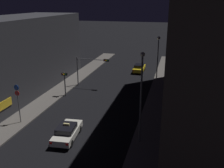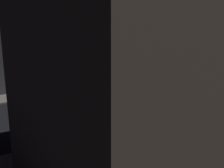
% 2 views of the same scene
% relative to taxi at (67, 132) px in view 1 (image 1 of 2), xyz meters
% --- Properties ---
extents(sidewalk_left, '(2.92, 52.15, 0.14)m').
position_rel_taxi_xyz_m(sidewalk_left, '(-6.69, 13.41, -0.66)').
color(sidewalk_left, '#5B5651').
rests_on(sidewalk_left, ground_plane).
extents(sidewalk_right, '(2.92, 52.15, 0.14)m').
position_rel_taxi_xyz_m(sidewalk_right, '(7.54, 13.41, -0.66)').
color(sidewalk_right, '#5B5651').
rests_on(sidewalk_right, ground_plane).
extents(building_facade_left, '(8.61, 32.15, 10.49)m').
position_rel_taxi_xyz_m(building_facade_left, '(-12.42, 8.06, 4.51)').
color(building_facade_left, '#333338').
rests_on(building_facade_left, ground_plane).
extents(taxi, '(2.20, 4.59, 1.62)m').
position_rel_taxi_xyz_m(taxi, '(0.00, 0.00, 0.00)').
color(taxi, silver).
rests_on(taxi, ground_plane).
extents(far_car, '(1.83, 4.46, 1.42)m').
position_rel_taxi_xyz_m(far_car, '(2.96, 25.31, -0.00)').
color(far_car, yellow).
rests_on(far_car, ground_plane).
extents(traffic_light_overhead, '(5.06, 0.42, 4.55)m').
position_rel_taxi_xyz_m(traffic_light_overhead, '(-2.88, 14.97, 2.65)').
color(traffic_light_overhead, slate).
rests_on(traffic_light_overhead, ground_plane).
extents(traffic_light_left_kerb, '(0.80, 0.42, 3.40)m').
position_rel_taxi_xyz_m(traffic_light_left_kerb, '(-4.98, 10.36, 1.73)').
color(traffic_light_left_kerb, slate).
rests_on(traffic_light_left_kerb, ground_plane).
extents(sign_pole_left, '(0.58, 0.10, 4.24)m').
position_rel_taxi_xyz_m(sign_pole_left, '(-6.16, 1.60, 1.95)').
color(sign_pole_left, slate).
rests_on(sign_pole_left, sidewalk_left).
extents(street_lamp_near_block, '(0.40, 0.40, 8.41)m').
position_rel_taxi_xyz_m(street_lamp_near_block, '(6.78, 1.02, 4.43)').
color(street_lamp_near_block, slate).
rests_on(street_lamp_near_block, sidewalk_right).
extents(street_lamp_far_block, '(0.50, 0.50, 7.11)m').
position_rel_taxi_xyz_m(street_lamp_far_block, '(6.56, 20.74, 4.22)').
color(street_lamp_far_block, slate).
rests_on(street_lamp_far_block, sidewalk_right).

